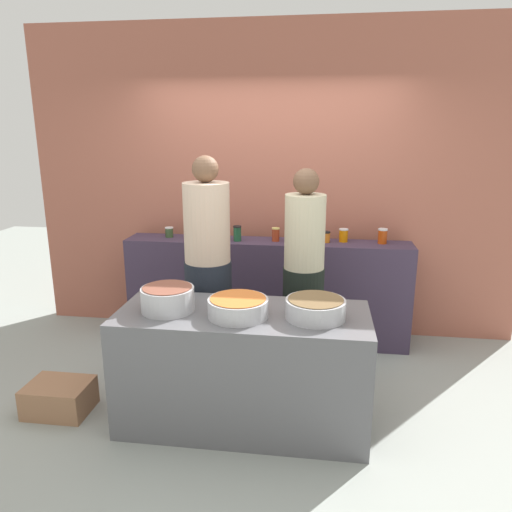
% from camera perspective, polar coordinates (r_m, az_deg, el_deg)
% --- Properties ---
extents(ground, '(12.00, 12.00, 0.00)m').
position_cam_1_polar(ground, '(3.88, -0.74, -16.52)').
color(ground, gray).
extents(storefront_wall, '(4.80, 0.12, 3.00)m').
position_cam_1_polar(storefront_wall, '(4.78, 1.82, 8.61)').
color(storefront_wall, '#A55C49').
rests_on(storefront_wall, ground).
extents(display_shelf, '(2.70, 0.36, 1.00)m').
position_cam_1_polar(display_shelf, '(4.66, 1.26, -4.19)').
color(display_shelf, '#3B2F45').
rests_on(display_shelf, ground).
extents(prep_table, '(1.70, 0.70, 0.83)m').
position_cam_1_polar(prep_table, '(3.42, -1.53, -13.18)').
color(prep_table, '#5A5A5F').
rests_on(prep_table, ground).
extents(preserve_jar_0, '(0.08, 0.08, 0.10)m').
position_cam_1_polar(preserve_jar_0, '(4.74, -10.28, 2.81)').
color(preserve_jar_0, '#334828').
rests_on(preserve_jar_0, display_shelf).
extents(preserve_jar_1, '(0.07, 0.07, 0.11)m').
position_cam_1_polar(preserve_jar_1, '(4.65, -8.03, 2.75)').
color(preserve_jar_1, olive).
rests_on(preserve_jar_1, display_shelf).
extents(preserve_jar_2, '(0.09, 0.09, 0.10)m').
position_cam_1_polar(preserve_jar_2, '(4.57, -5.78, 2.55)').
color(preserve_jar_2, gold).
rests_on(preserve_jar_2, display_shelf).
extents(preserve_jar_3, '(0.08, 0.08, 0.14)m').
position_cam_1_polar(preserve_jar_3, '(4.50, -2.23, 2.71)').
color(preserve_jar_3, '#1E5031').
rests_on(preserve_jar_3, display_shelf).
extents(preserve_jar_4, '(0.07, 0.07, 0.13)m').
position_cam_1_polar(preserve_jar_4, '(4.50, 2.36, 2.58)').
color(preserve_jar_4, '#99341A').
rests_on(preserve_jar_4, display_shelf).
extents(preserve_jar_5, '(0.07, 0.07, 0.13)m').
position_cam_1_polar(preserve_jar_5, '(4.42, 4.39, 2.38)').
color(preserve_jar_5, '#99361C').
rests_on(preserve_jar_5, display_shelf).
extents(preserve_jar_6, '(0.09, 0.09, 0.10)m').
position_cam_1_polar(preserve_jar_6, '(4.41, 5.73, 2.13)').
color(preserve_jar_6, gold).
rests_on(preserve_jar_6, display_shelf).
extents(preserve_jar_7, '(0.08, 0.08, 0.10)m').
position_cam_1_polar(preserve_jar_7, '(4.49, 8.33, 2.27)').
color(preserve_jar_7, orange).
rests_on(preserve_jar_7, display_shelf).
extents(preserve_jar_8, '(0.09, 0.09, 0.12)m').
position_cam_1_polar(preserve_jar_8, '(4.54, 10.36, 2.44)').
color(preserve_jar_8, orange).
rests_on(preserve_jar_8, display_shelf).
extents(preserve_jar_9, '(0.08, 0.08, 0.14)m').
position_cam_1_polar(preserve_jar_9, '(4.55, 14.81, 2.31)').
color(preserve_jar_9, '#B53D0E').
rests_on(preserve_jar_9, display_shelf).
extents(cooking_pot_left, '(0.36, 0.36, 0.17)m').
position_cam_1_polar(cooking_pot_left, '(3.30, -10.45, -5.03)').
color(cooking_pot_left, '#B7B7BC').
rests_on(cooking_pot_left, prep_table).
extents(cooking_pot_center, '(0.40, 0.40, 0.13)m').
position_cam_1_polar(cooking_pot_center, '(3.16, -2.14, -6.12)').
color(cooking_pot_center, '#B7B7BC').
rests_on(cooking_pot_center, prep_table).
extents(cooking_pot_right, '(0.39, 0.39, 0.13)m').
position_cam_1_polar(cooking_pot_right, '(3.15, 7.08, -6.22)').
color(cooking_pot_right, '#B7B7BC').
rests_on(cooking_pot_right, prep_table).
extents(cook_with_tongs, '(0.37, 0.37, 1.83)m').
position_cam_1_polar(cook_with_tongs, '(3.86, -5.69, -3.15)').
color(cook_with_tongs, '#1E232D').
rests_on(cook_with_tongs, ground).
extents(cook_in_cap, '(0.33, 0.33, 1.74)m').
position_cam_1_polar(cook_in_cap, '(3.88, 5.65, -3.64)').
color(cook_in_cap, black).
rests_on(cook_in_cap, ground).
extents(bread_crate, '(0.45, 0.34, 0.22)m').
position_cam_1_polar(bread_crate, '(3.95, -22.33, -15.29)').
color(bread_crate, '#97694A').
rests_on(bread_crate, ground).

